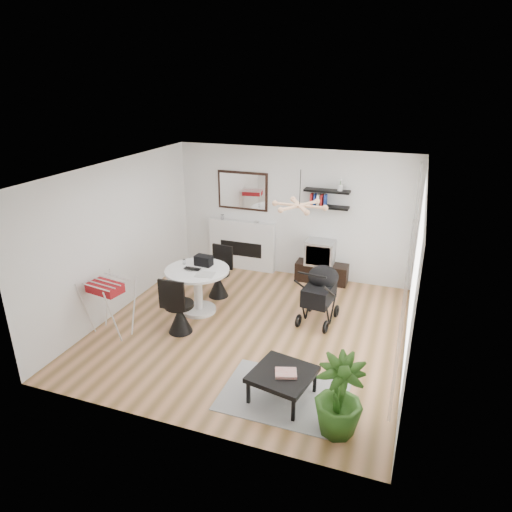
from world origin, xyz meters
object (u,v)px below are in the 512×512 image
(dining_table, at_px, (198,284))
(coffee_table, at_px, (283,375))
(drying_rack, at_px, (110,306))
(tv_console, at_px, (322,273))
(potted_plant, at_px, (339,396))
(crt_tv, at_px, (320,252))
(stroller, at_px, (320,296))
(fireplace, at_px, (242,239))

(dining_table, height_order, coffee_table, dining_table)
(coffee_table, bearing_deg, drying_rack, 168.61)
(dining_table, xyz_separation_m, coffee_table, (2.12, -1.80, -0.19))
(tv_console, bearing_deg, potted_plant, -75.50)
(crt_tv, xyz_separation_m, coffee_table, (0.35, -3.85, -0.29))
(drying_rack, height_order, potted_plant, potted_plant)
(dining_table, distance_m, drying_rack, 1.55)
(crt_tv, bearing_deg, stroller, -77.70)
(stroller, height_order, potted_plant, stroller)
(tv_console, bearing_deg, fireplace, 176.20)
(fireplace, relative_size, stroller, 1.99)
(dining_table, relative_size, coffee_table, 1.28)
(tv_console, distance_m, stroller, 1.66)
(potted_plant, bearing_deg, dining_table, 143.30)
(drying_rack, xyz_separation_m, stroller, (3.14, 1.61, -0.04))
(crt_tv, bearing_deg, tv_console, 3.70)
(dining_table, relative_size, drying_rack, 1.18)
(tv_console, relative_size, crt_tv, 1.87)
(fireplace, bearing_deg, potted_plant, -56.14)
(drying_rack, distance_m, potted_plant, 4.06)
(tv_console, xyz_separation_m, potted_plant, (1.09, -4.22, 0.32))
(crt_tv, xyz_separation_m, stroller, (0.35, -1.60, -0.19))
(stroller, bearing_deg, fireplace, 147.27)
(tv_console, bearing_deg, drying_rack, -131.45)
(drying_rack, xyz_separation_m, coffee_table, (3.14, -0.63, -0.15))
(dining_table, height_order, potted_plant, potted_plant)
(drying_rack, bearing_deg, dining_table, 58.65)
(fireplace, distance_m, drying_rack, 3.50)
(coffee_table, bearing_deg, crt_tv, 95.14)
(stroller, bearing_deg, dining_table, -161.92)
(fireplace, xyz_separation_m, coffee_table, (2.12, -3.97, -0.33))
(dining_table, xyz_separation_m, drying_rack, (-1.01, -1.17, -0.04))
(fireplace, height_order, coffee_table, fireplace)
(stroller, relative_size, coffee_table, 1.22)
(tv_console, bearing_deg, dining_table, -131.80)
(fireplace, distance_m, potted_plant, 5.23)
(tv_console, relative_size, coffee_table, 1.20)
(fireplace, xyz_separation_m, stroller, (2.12, -1.73, -0.22))
(drying_rack, distance_m, stroller, 3.53)
(dining_table, bearing_deg, potted_plant, -36.70)
(dining_table, xyz_separation_m, stroller, (2.13, 0.44, -0.09))
(stroller, height_order, coffee_table, stroller)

